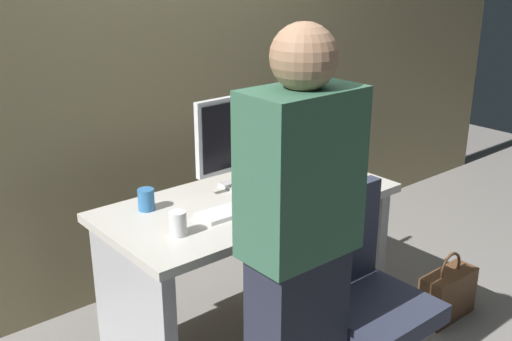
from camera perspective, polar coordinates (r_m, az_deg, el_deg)
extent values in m
plane|color=gray|center=(3.21, -0.59, -15.13)|extent=(9.00, 9.00, 0.00)
cube|color=#8C7F5B|center=(3.35, -10.05, 13.65)|extent=(6.40, 0.10, 3.00)
cube|color=beige|center=(2.86, -0.64, -2.95)|extent=(1.40, 0.69, 0.04)
cube|color=#B2B2B7|center=(2.72, -11.37, -13.58)|extent=(0.06, 0.61, 0.71)
cube|color=#B2B2B7|center=(3.42, 7.75, -6.13)|extent=(0.06, 0.61, 0.71)
cube|color=#33384C|center=(2.60, 10.94, -12.69)|extent=(0.44, 0.44, 0.08)
cube|color=#33384C|center=(2.58, 8.06, -6.16)|extent=(0.40, 0.06, 0.44)
cube|color=#38664C|center=(2.04, 4.21, -0.30)|extent=(0.40, 0.24, 0.58)
sphere|color=#A57A5B|center=(1.94, 4.50, 10.56)|extent=(0.22, 0.22, 0.22)
cube|color=silver|center=(3.01, -1.26, -1.20)|extent=(0.20, 0.15, 0.02)
cube|color=silver|center=(2.99, -1.27, -0.34)|extent=(0.04, 0.03, 0.08)
cube|color=silver|center=(2.92, -1.30, 3.71)|extent=(0.54, 0.05, 0.36)
cube|color=black|center=(2.91, -1.10, 3.64)|extent=(0.50, 0.02, 0.32)
cube|color=white|center=(2.72, -1.23, -3.47)|extent=(0.43, 0.14, 0.02)
ellipsoid|color=black|center=(2.89, 3.08, -1.92)|extent=(0.06, 0.10, 0.03)
cylinder|color=silver|center=(2.48, -7.34, -4.94)|extent=(0.07, 0.07, 0.10)
cylinder|color=#3372B2|center=(2.75, -10.25, -2.69)|extent=(0.07, 0.07, 0.10)
cube|color=red|center=(3.17, 4.63, 0.00)|extent=(0.19, 0.14, 0.03)
cube|color=white|center=(3.16, 4.88, 0.52)|extent=(0.17, 0.14, 0.03)
cube|color=beige|center=(3.15, 4.84, 1.12)|extent=(0.17, 0.13, 0.04)
cube|color=#338C59|center=(3.14, 5.07, 1.67)|extent=(0.20, 0.16, 0.03)
cube|color=black|center=(3.12, 4.96, 2.18)|extent=(0.19, 0.12, 0.03)
cube|color=black|center=(3.04, 9.07, -1.30)|extent=(0.10, 0.15, 0.01)
cube|color=brown|center=(3.44, 17.46, -11.04)|extent=(0.34, 0.14, 0.26)
torus|color=brown|center=(3.36, 17.74, -8.69)|extent=(0.18, 0.02, 0.18)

